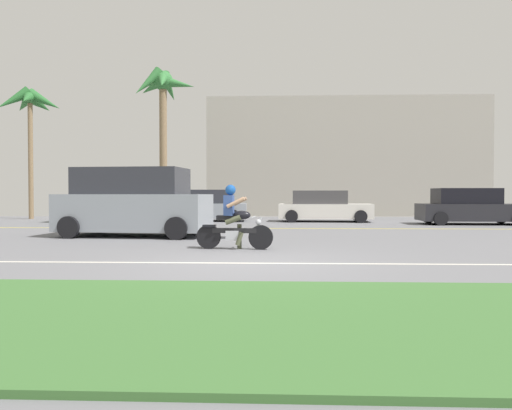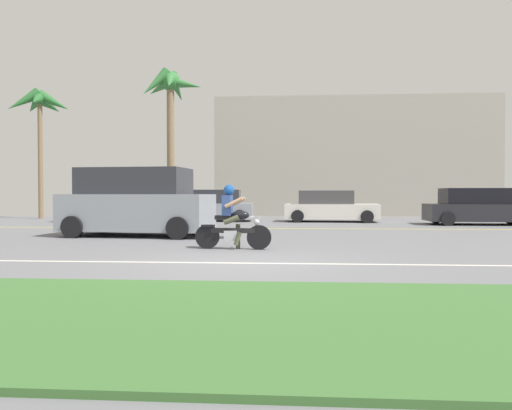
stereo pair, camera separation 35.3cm
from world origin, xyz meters
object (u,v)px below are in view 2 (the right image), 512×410
at_px(parked_car_2, 330,207).
at_px(palm_tree_0, 40,108).
at_px(parked_car_0, 108,205).
at_px(palm_tree_1, 170,96).
at_px(parked_car_1, 212,206).
at_px(parked_car_3, 478,208).
at_px(suv_nearby, 137,203).
at_px(motorcyclist, 232,222).

xyz_separation_m(parked_car_2, palm_tree_0, (-14.61, 1.77, 5.02)).
bearing_deg(parked_car_0, parked_car_2, 3.64).
height_order(parked_car_0, palm_tree_1, palm_tree_1).
distance_m(parked_car_0, parked_car_2, 10.16).
distance_m(parked_car_1, palm_tree_1, 6.48).
relative_size(parked_car_0, palm_tree_1, 0.50).
relative_size(parked_car_1, parked_car_3, 0.93).
height_order(suv_nearby, parked_car_1, suv_nearby).
height_order(motorcyclist, parked_car_1, motorcyclist).
height_order(motorcyclist, suv_nearby, suv_nearby).
height_order(motorcyclist, parked_car_2, motorcyclist).
bearing_deg(palm_tree_1, parked_car_0, -126.33).
height_order(motorcyclist, parked_car_3, parked_car_3).
distance_m(motorcyclist, palm_tree_0, 18.07).
relative_size(parked_car_2, palm_tree_1, 0.56).
distance_m(suv_nearby, parked_car_2, 10.22).
relative_size(parked_car_0, parked_car_3, 0.89).
distance_m(parked_car_0, palm_tree_1, 6.59).
bearing_deg(parked_car_3, palm_tree_1, 163.72).
bearing_deg(parked_car_2, parked_car_3, -16.61).
bearing_deg(palm_tree_0, parked_car_2, -6.92).
xyz_separation_m(parked_car_1, parked_car_2, (5.47, -0.17, -0.02)).
xyz_separation_m(suv_nearby, parked_car_3, (12.39, 6.14, -0.28)).
distance_m(parked_car_2, parked_car_3, 6.18).
height_order(suv_nearby, palm_tree_1, palm_tree_1).
distance_m(parked_car_1, palm_tree_0, 10.55).
bearing_deg(motorcyclist, parked_car_1, 101.45).
xyz_separation_m(parked_car_0, parked_car_2, (10.14, 0.65, -0.11)).
bearing_deg(parked_car_1, parked_car_2, -1.78).
bearing_deg(palm_tree_1, parked_car_2, -16.03).
height_order(motorcyclist, parked_car_0, parked_car_0).
xyz_separation_m(motorcyclist, parked_car_0, (-6.99, 10.61, 0.15)).
relative_size(motorcyclist, parked_car_1, 0.44).
relative_size(parked_car_2, parked_car_3, 1.00).
bearing_deg(palm_tree_0, palm_tree_1, 4.49).
bearing_deg(parked_car_3, motorcyclist, -133.73).
relative_size(parked_car_2, palm_tree_0, 0.65).
relative_size(parked_car_0, palm_tree_0, 0.57).
xyz_separation_m(parked_car_0, palm_tree_0, (-4.47, 2.42, 4.91)).
distance_m(motorcyclist, parked_car_1, 11.66).
distance_m(parked_car_0, parked_car_3, 16.10).
bearing_deg(parked_car_1, motorcyclist, -78.55).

